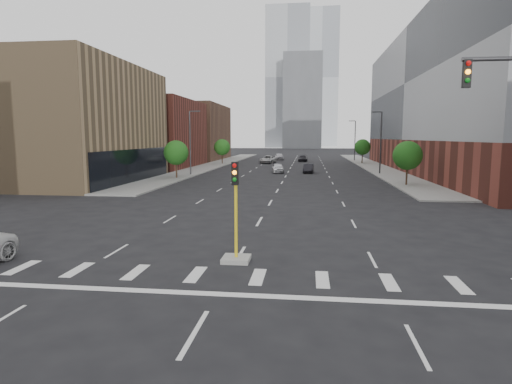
% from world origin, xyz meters
% --- Properties ---
extents(ground, '(400.00, 400.00, 0.00)m').
position_xyz_m(ground, '(0.00, 0.00, 0.00)').
color(ground, black).
rests_on(ground, ground).
extents(sidewalk_left_far, '(5.00, 92.00, 0.15)m').
position_xyz_m(sidewalk_left_far, '(-15.00, 74.00, 0.07)').
color(sidewalk_left_far, gray).
rests_on(sidewalk_left_far, ground).
extents(sidewalk_right_far, '(5.00, 92.00, 0.15)m').
position_xyz_m(sidewalk_right_far, '(15.00, 74.00, 0.07)').
color(sidewalk_right_far, gray).
rests_on(sidewalk_right_far, ground).
extents(building_left_mid, '(20.00, 24.00, 14.00)m').
position_xyz_m(building_left_mid, '(-27.50, 40.00, 7.00)').
color(building_left_mid, '#937753').
rests_on(building_left_mid, ground).
extents(building_left_far_a, '(20.00, 22.00, 12.00)m').
position_xyz_m(building_left_far_a, '(-27.50, 66.00, 6.00)').
color(building_left_far_a, brown).
rests_on(building_left_far_a, ground).
extents(building_left_far_b, '(20.00, 24.00, 13.00)m').
position_xyz_m(building_left_far_b, '(-27.50, 92.00, 6.50)').
color(building_left_far_b, brown).
rests_on(building_left_far_b, ground).
extents(building_right_main, '(24.00, 70.00, 22.00)m').
position_xyz_m(building_right_main, '(29.50, 60.00, 11.00)').
color(building_right_main, brown).
rests_on(building_right_main, ground).
extents(tower_left, '(22.00, 22.00, 70.00)m').
position_xyz_m(tower_left, '(-8.00, 220.00, 35.00)').
color(tower_left, '#B2B7BC').
rests_on(tower_left, ground).
extents(tower_right, '(20.00, 20.00, 80.00)m').
position_xyz_m(tower_right, '(10.00, 260.00, 40.00)').
color(tower_right, '#B2B7BC').
rests_on(tower_right, ground).
extents(tower_mid, '(18.00, 18.00, 44.00)m').
position_xyz_m(tower_mid, '(0.00, 200.00, 22.00)').
color(tower_mid, slate).
rests_on(tower_mid, ground).
extents(median_traffic_signal, '(1.20, 1.20, 4.40)m').
position_xyz_m(median_traffic_signal, '(0.00, 8.97, 0.97)').
color(median_traffic_signal, '#999993').
rests_on(median_traffic_signal, ground).
extents(streetlight_right_a, '(1.60, 0.22, 9.07)m').
position_xyz_m(streetlight_right_a, '(13.41, 55.00, 5.01)').
color(streetlight_right_a, '#2D2D30').
rests_on(streetlight_right_a, ground).
extents(streetlight_right_b, '(1.60, 0.22, 9.07)m').
position_xyz_m(streetlight_right_b, '(13.41, 90.00, 5.01)').
color(streetlight_right_b, '#2D2D30').
rests_on(streetlight_right_b, ground).
extents(streetlight_left, '(1.60, 0.22, 9.07)m').
position_xyz_m(streetlight_left, '(-13.41, 50.00, 5.01)').
color(streetlight_left, '#2D2D30').
rests_on(streetlight_left, ground).
extents(tree_left_near, '(3.20, 3.20, 4.85)m').
position_xyz_m(tree_left_near, '(-14.00, 45.00, 3.39)').
color(tree_left_near, '#382619').
rests_on(tree_left_near, ground).
extents(tree_left_far, '(3.20, 3.20, 4.85)m').
position_xyz_m(tree_left_far, '(-14.00, 75.00, 3.39)').
color(tree_left_far, '#382619').
rests_on(tree_left_far, ground).
extents(tree_right_near, '(3.20, 3.20, 4.85)m').
position_xyz_m(tree_right_near, '(14.00, 40.00, 3.39)').
color(tree_right_near, '#382619').
rests_on(tree_right_near, ground).
extents(tree_right_far, '(3.20, 3.20, 4.85)m').
position_xyz_m(tree_right_far, '(14.00, 80.00, 3.39)').
color(tree_right_far, '#382619').
rests_on(tree_right_far, ground).
extents(car_near_left, '(2.12, 4.41, 1.45)m').
position_xyz_m(car_near_left, '(-1.50, 56.08, 0.73)').
color(car_near_left, silver).
rests_on(car_near_left, ground).
extents(car_mid_right, '(1.66, 4.29, 1.39)m').
position_xyz_m(car_mid_right, '(3.14, 56.49, 0.70)').
color(car_mid_right, black).
rests_on(car_mid_right, ground).
extents(car_far_left, '(3.45, 5.97, 1.57)m').
position_xyz_m(car_far_left, '(-5.22, 79.62, 0.78)').
color(car_far_left, '#B8B8B8').
rests_on(car_far_left, ground).
extents(car_deep_right, '(2.10, 4.82, 1.38)m').
position_xyz_m(car_deep_right, '(1.91, 86.37, 0.69)').
color(car_deep_right, black).
rests_on(car_deep_right, ground).
extents(car_distant, '(2.61, 4.89, 1.58)m').
position_xyz_m(car_distant, '(-3.78, 93.00, 0.79)').
color(car_distant, silver).
rests_on(car_distant, ground).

